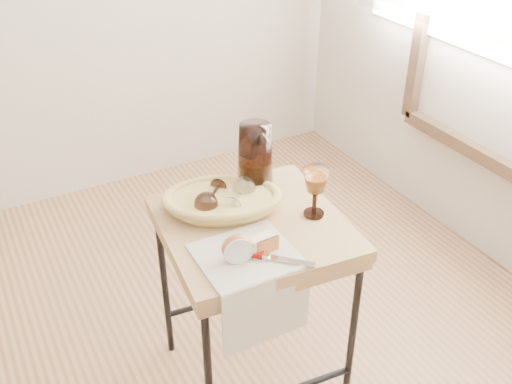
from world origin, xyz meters
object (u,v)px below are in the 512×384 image
table_knife (269,256)px  goblet_lying_b (239,195)px  tea_towel (246,255)px  side_table (253,306)px  goblet_lying_a (212,196)px  pitcher (255,158)px  apple_half (237,247)px  wine_goblet (315,192)px  bread_basket (222,202)px

table_knife → goblet_lying_b: bearing=124.9°
tea_towel → side_table: bearing=55.6°
side_table → goblet_lying_a: goblet_lying_a is taller
side_table → tea_towel: (-0.10, -0.14, 0.35)m
side_table → table_knife: size_ratio=2.96×
pitcher → table_knife: pitcher is taller
goblet_lying_b → pitcher: size_ratio=0.44×
pitcher → apple_half: 0.39m
side_table → wine_goblet: 0.47m
side_table → wine_goblet: bearing=-16.6°
goblet_lying_b → apple_half: bearing=-161.5°
goblet_lying_b → table_knife: size_ratio=0.51×
bread_basket → goblet_lying_b: (0.05, -0.02, 0.02)m
apple_half → pitcher: bearing=68.0°
goblet_lying_a → goblet_lying_b: 0.09m
apple_half → table_knife: (0.08, -0.04, -0.03)m
tea_towel → apple_half: apple_half is taller
bread_basket → goblet_lying_b: goblet_lying_b is taller
apple_half → table_knife: 0.10m
side_table → goblet_lying_a: bearing=123.4°
table_knife → wine_goblet: bearing=73.4°
goblet_lying_a → table_knife: goblet_lying_a is taller
bread_basket → goblet_lying_b: size_ratio=2.78×
pitcher → table_knife: bearing=-117.2°
goblet_lying_a → goblet_lying_b: same height
apple_half → goblet_lying_a: bearing=94.2°
tea_towel → bread_basket: bread_basket is taller
bread_basket → wine_goblet: (0.24, -0.16, 0.06)m
goblet_lying_a → pitcher: size_ratio=0.44×
tea_towel → bread_basket: 0.25m
tea_towel → goblet_lying_b: bearing=67.9°
goblet_lying_a → apple_half: size_ratio=1.36×
side_table → tea_towel: tea_towel is taller
tea_towel → bread_basket: bearing=80.1°
bread_basket → apple_half: bearing=-82.8°
pitcher → wine_goblet: bearing=-73.1°
bread_basket → apple_half: (-0.08, -0.25, 0.02)m
tea_towel → goblet_lying_a: goblet_lying_a is taller
tea_towel → table_knife: (0.05, -0.05, 0.01)m
wine_goblet → table_knife: 0.28m
pitcher → apple_half: (-0.23, -0.31, -0.07)m
wine_goblet → table_knife: (-0.23, -0.13, -0.07)m
goblet_lying_b → wine_goblet: wine_goblet is taller
table_knife → bread_basket: bearing=135.0°
goblet_lying_b → wine_goblet: (0.19, -0.14, 0.04)m
side_table → table_knife: 0.41m
side_table → goblet_lying_b: 0.41m
goblet_lying_b → table_knife: bearing=-142.7°
wine_goblet → apple_half: wine_goblet is taller
wine_goblet → pitcher: bearing=111.7°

